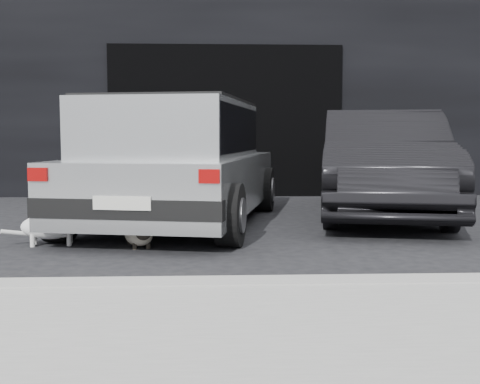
{
  "coord_description": "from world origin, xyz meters",
  "views": [
    {
      "loc": [
        0.79,
        -6.43,
        1.05
      ],
      "look_at": [
        1.02,
        -1.15,
        0.56
      ],
      "focal_mm": 45.0,
      "sensor_mm": 36.0,
      "label": 1
    }
  ],
  "objects_px": {
    "silver_hatchback": "(177,157)",
    "cat_siamese": "(139,235)",
    "cat_white": "(56,225)",
    "second_car": "(383,163)"
  },
  "relations": [
    {
      "from": "cat_siamese",
      "to": "cat_white",
      "type": "distance_m",
      "value": 0.84
    },
    {
      "from": "second_car",
      "to": "cat_siamese",
      "type": "bearing_deg",
      "value": -132.57
    },
    {
      "from": "silver_hatchback",
      "to": "second_car",
      "type": "xyz_separation_m",
      "value": [
        2.63,
        0.64,
        -0.11
      ]
    },
    {
      "from": "silver_hatchback",
      "to": "cat_siamese",
      "type": "relative_size",
      "value": 5.95
    },
    {
      "from": "silver_hatchback",
      "to": "second_car",
      "type": "distance_m",
      "value": 2.71
    },
    {
      "from": "silver_hatchback",
      "to": "cat_siamese",
      "type": "xyz_separation_m",
      "value": [
        -0.28,
        -1.44,
        -0.68
      ]
    },
    {
      "from": "silver_hatchback",
      "to": "cat_siamese",
      "type": "height_order",
      "value": "silver_hatchback"
    },
    {
      "from": "cat_siamese",
      "to": "cat_white",
      "type": "bearing_deg",
      "value": -28.06
    },
    {
      "from": "second_car",
      "to": "cat_siamese",
      "type": "height_order",
      "value": "second_car"
    },
    {
      "from": "silver_hatchback",
      "to": "cat_siamese",
      "type": "bearing_deg",
      "value": -89.43
    }
  ]
}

